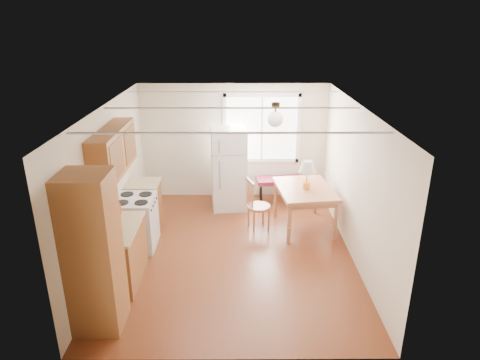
{
  "coord_description": "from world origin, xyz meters",
  "views": [
    {
      "loc": [
        0.09,
        -6.45,
        3.78
      ],
      "look_at": [
        0.12,
        0.43,
        1.15
      ],
      "focal_mm": 32.0,
      "sensor_mm": 36.0,
      "label": 1
    }
  ],
  "objects_px": {
    "refrigerator": "(229,169)",
    "chair": "(254,201)",
    "dining_table": "(305,193)",
    "bench": "(284,181)"
  },
  "relations": [
    {
      "from": "dining_table",
      "to": "chair",
      "type": "xyz_separation_m",
      "value": [
        -0.94,
        -0.06,
        -0.14
      ]
    },
    {
      "from": "bench",
      "to": "chair",
      "type": "height_order",
      "value": "chair"
    },
    {
      "from": "dining_table",
      "to": "chair",
      "type": "bearing_deg",
      "value": 176.73
    },
    {
      "from": "chair",
      "to": "bench",
      "type": "bearing_deg",
      "value": 44.16
    },
    {
      "from": "dining_table",
      "to": "bench",
      "type": "bearing_deg",
      "value": 94.48
    },
    {
      "from": "refrigerator",
      "to": "chair",
      "type": "height_order",
      "value": "refrigerator"
    },
    {
      "from": "dining_table",
      "to": "chair",
      "type": "height_order",
      "value": "chair"
    },
    {
      "from": "refrigerator",
      "to": "dining_table",
      "type": "height_order",
      "value": "refrigerator"
    },
    {
      "from": "bench",
      "to": "chair",
      "type": "distance_m",
      "value": 1.48
    },
    {
      "from": "dining_table",
      "to": "chair",
      "type": "distance_m",
      "value": 0.96
    }
  ]
}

